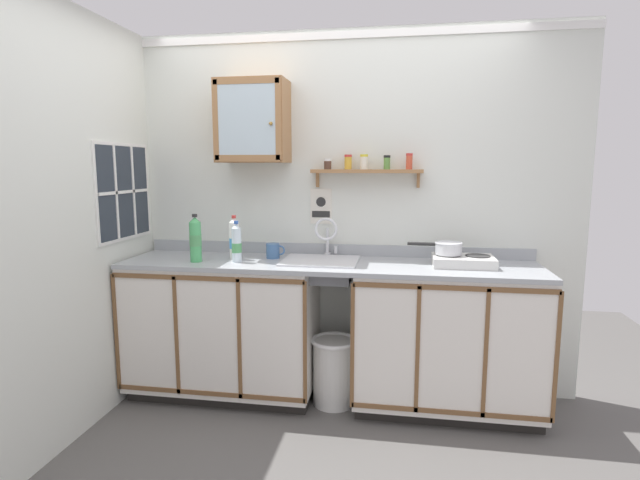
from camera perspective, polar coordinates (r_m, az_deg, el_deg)
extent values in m
plane|color=#565451|center=(3.32, -0.01, -20.34)|extent=(5.79, 5.79, 0.00)
cube|color=silver|center=(3.55, 1.66, 3.01)|extent=(3.39, 0.05, 2.52)
cube|color=white|center=(3.61, 1.68, 22.47)|extent=(3.39, 0.02, 0.05)
cube|color=silver|center=(3.21, -26.83, 1.52)|extent=(0.05, 3.41, 2.52)
cube|color=black|center=(3.77, -10.65, -16.08)|extent=(1.25, 0.52, 0.08)
cube|color=silver|center=(3.58, -11.02, -9.41)|extent=(1.28, 0.58, 0.86)
cube|color=brown|center=(3.21, -13.05, -4.34)|extent=(1.28, 0.01, 0.03)
cube|color=brown|center=(3.46, -12.61, -16.86)|extent=(1.28, 0.01, 0.03)
cube|color=brown|center=(3.60, -22.41, -9.80)|extent=(0.02, 0.01, 0.79)
cube|color=brown|center=(3.40, -16.20, -10.56)|extent=(0.02, 0.01, 0.79)
cube|color=brown|center=(3.24, -9.28, -11.25)|extent=(0.02, 0.01, 0.79)
cube|color=brown|center=(3.14, -1.74, -11.82)|extent=(0.02, 0.01, 0.79)
cube|color=black|center=(3.59, 14.06, -17.55)|extent=(1.15, 0.52, 0.08)
cube|color=silver|center=(3.38, 14.39, -10.60)|extent=(1.18, 0.58, 0.86)
cube|color=brown|center=(2.99, 15.15, -5.36)|extent=(1.18, 0.01, 0.03)
cube|color=brown|center=(3.26, 14.60, -18.63)|extent=(1.18, 0.01, 0.03)
cube|color=brown|center=(3.10, 3.74, -12.11)|extent=(0.02, 0.01, 0.79)
cube|color=brown|center=(3.09, 11.16, -12.33)|extent=(0.02, 0.01, 0.79)
cube|color=brown|center=(3.13, 18.53, -12.35)|extent=(0.02, 0.01, 0.79)
cube|color=brown|center=(3.22, 25.60, -12.19)|extent=(0.02, 0.01, 0.79)
cube|color=#9EA3A8|center=(3.28, 0.90, -2.85)|extent=(2.75, 0.61, 0.03)
cube|color=#9EA3A8|center=(3.55, 1.57, -1.09)|extent=(2.75, 0.02, 0.08)
cube|color=silver|center=(3.31, 0.04, -2.39)|extent=(0.50, 0.42, 0.01)
cube|color=slate|center=(3.33, 0.04, -4.47)|extent=(0.42, 0.34, 0.01)
cube|color=slate|center=(3.49, 0.50, -2.95)|extent=(0.42, 0.01, 0.12)
cube|color=slate|center=(3.15, -0.48, -4.19)|extent=(0.42, 0.01, 0.12)
cylinder|color=#4C4C51|center=(3.33, 0.04, -4.50)|extent=(0.04, 0.04, 0.01)
cylinder|color=silver|center=(3.53, 0.86, -1.61)|extent=(0.05, 0.05, 0.02)
cylinder|color=silver|center=(3.51, 0.86, -0.01)|extent=(0.02, 0.02, 0.18)
torus|color=silver|center=(3.43, 0.69, 1.26)|extent=(0.16, 0.02, 0.16)
cylinder|color=silver|center=(3.51, 1.83, -1.11)|extent=(0.02, 0.02, 0.06)
cube|color=silver|center=(3.29, 16.14, -2.35)|extent=(0.38, 0.28, 0.06)
cylinder|color=#2D2D2D|center=(3.29, 14.54, -1.67)|extent=(0.15, 0.15, 0.01)
cylinder|color=#2D2D2D|center=(3.31, 17.70, -1.73)|extent=(0.15, 0.15, 0.01)
cylinder|color=black|center=(3.15, 14.75, -2.74)|extent=(0.03, 0.02, 0.03)
cylinder|color=black|center=(3.18, 18.05, -2.80)|extent=(0.03, 0.02, 0.03)
cylinder|color=silver|center=(3.29, 14.56, -0.97)|extent=(0.17, 0.17, 0.07)
torus|color=silver|center=(3.28, 14.59, -0.33)|extent=(0.17, 0.17, 0.01)
cylinder|color=black|center=(3.27, 11.57, -0.44)|extent=(0.18, 0.03, 0.02)
cylinder|color=silver|center=(3.32, -9.57, -0.59)|extent=(0.06, 0.06, 0.23)
cone|color=silver|center=(3.30, -9.62, 1.59)|extent=(0.06, 0.06, 0.03)
cylinder|color=#2D59B2|center=(3.30, -9.63, 2.00)|extent=(0.03, 0.03, 0.02)
cylinder|color=#4C9959|center=(3.32, -9.56, -0.88)|extent=(0.07, 0.07, 0.06)
cylinder|color=white|center=(3.43, -9.82, -0.09)|extent=(0.07, 0.07, 0.25)
cone|color=white|center=(3.41, -9.88, 2.24)|extent=(0.06, 0.06, 0.03)
cylinder|color=red|center=(3.41, -9.89, 2.65)|extent=(0.03, 0.03, 0.02)
cylinder|color=#3F8CCC|center=(3.43, -9.82, -0.37)|extent=(0.07, 0.07, 0.07)
cylinder|color=#4CB266|center=(3.38, -14.12, -0.23)|extent=(0.08, 0.08, 0.26)
cone|color=#4CB266|center=(3.37, -14.22, 2.29)|extent=(0.07, 0.07, 0.03)
cylinder|color=#262626|center=(3.36, -14.23, 2.75)|extent=(0.03, 0.03, 0.02)
cylinder|color=#4C9959|center=(3.38, -14.13, -0.04)|extent=(0.08, 0.08, 0.07)
cylinder|color=#3F6699|center=(3.44, -5.45, -1.24)|extent=(0.09, 0.09, 0.10)
torus|color=#3F6699|center=(3.42, -4.61, -1.18)|extent=(0.07, 0.01, 0.07)
cube|color=#996B42|center=(3.50, -7.71, 13.34)|extent=(0.47, 0.27, 0.55)
cube|color=silver|center=(3.37, -8.44, 13.53)|extent=(0.39, 0.01, 0.45)
cube|color=#996B42|center=(3.44, -11.93, 13.33)|extent=(0.04, 0.01, 0.52)
cube|color=#996B42|center=(3.31, -4.82, 13.68)|extent=(0.04, 0.01, 0.52)
cube|color=#996B42|center=(3.40, -8.54, 17.72)|extent=(0.45, 0.01, 0.04)
cube|color=#996B42|center=(3.35, -8.35, 9.29)|extent=(0.45, 0.01, 0.04)
sphere|color=olive|center=(3.30, -5.69, 13.19)|extent=(0.02, 0.02, 0.02)
cube|color=#996B42|center=(3.41, 5.39, 7.89)|extent=(0.76, 0.14, 0.02)
cube|color=#996B42|center=(3.51, -0.28, 6.93)|extent=(0.02, 0.03, 0.10)
cube|color=#996B42|center=(3.46, 11.24, 6.75)|extent=(0.02, 0.03, 0.10)
cylinder|color=#4C3326|center=(3.43, 0.89, 8.60)|extent=(0.05, 0.05, 0.06)
cylinder|color=white|center=(3.43, 0.89, 9.20)|extent=(0.05, 0.05, 0.02)
cylinder|color=gold|center=(3.44, 3.25, 8.82)|extent=(0.05, 0.05, 0.08)
cylinder|color=red|center=(3.44, 3.26, 9.65)|extent=(0.05, 0.05, 0.02)
cylinder|color=silver|center=(3.41, 5.08, 8.81)|extent=(0.05, 0.05, 0.08)
cylinder|color=yellow|center=(3.41, 5.09, 9.65)|extent=(0.05, 0.05, 0.02)
cylinder|color=#598C3F|center=(3.40, 7.70, 8.71)|extent=(0.04, 0.04, 0.08)
cylinder|color=black|center=(3.40, 7.72, 9.51)|extent=(0.05, 0.05, 0.02)
cylinder|color=#CC4C33|center=(3.40, 10.23, 8.76)|extent=(0.04, 0.04, 0.09)
cylinder|color=red|center=(3.40, 10.25, 9.66)|extent=(0.04, 0.04, 0.02)
cube|color=silver|center=(3.53, 0.12, 3.90)|extent=(0.15, 0.01, 0.25)
cube|color=#262626|center=(3.53, 0.11, 2.99)|extent=(0.13, 0.00, 0.04)
cylinder|color=#262626|center=(3.52, 0.11, 4.40)|extent=(0.07, 0.00, 0.07)
cube|color=#262D38|center=(3.61, -21.61, 5.17)|extent=(0.01, 0.60, 0.61)
cube|color=white|center=(3.62, -21.74, 5.17)|extent=(0.02, 0.64, 0.65)
cube|color=white|center=(3.52, -22.41, 5.05)|extent=(0.01, 0.02, 0.61)
cube|color=white|center=(3.70, -20.68, 5.29)|extent=(0.01, 0.02, 0.61)
cube|color=white|center=(3.61, -21.52, 5.17)|extent=(0.01, 0.60, 0.02)
cylinder|color=silver|center=(3.46, 1.61, -14.96)|extent=(0.28, 0.28, 0.44)
torus|color=white|center=(3.38, 1.63, -11.50)|extent=(0.31, 0.31, 0.03)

